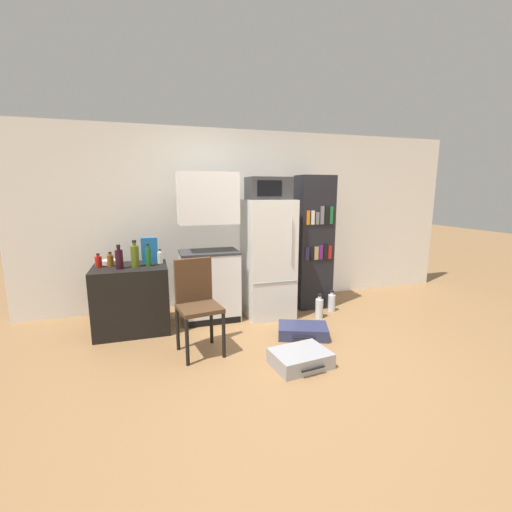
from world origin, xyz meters
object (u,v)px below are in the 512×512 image
object	(u,v)px
side_table	(132,298)
bowl	(110,262)
kitchen_hutch	(209,254)
microwave	(268,188)
bookshelf	(313,243)
suitcase_small_flat	(300,358)
suitcase_large_flat	(303,331)
bottle_milk_white	(160,257)
bottle_wine_dark	(119,259)
cereal_box	(150,250)
chair	(196,297)
bottle_olive_oil	(135,256)
bottle_ketchup_red	(98,261)
refrigerator	(268,259)
water_bottle_middle	(319,308)
bottle_amber_beer	(110,260)
water_bottle_front	(332,302)
bottle_green_tall	(149,257)

from	to	relation	value
side_table	bowl	distance (m)	0.51
side_table	kitchen_hutch	bearing A→B (deg)	4.92
microwave	bookshelf	distance (m)	1.03
suitcase_small_flat	bowl	bearing A→B (deg)	131.03
suitcase_large_flat	suitcase_small_flat	world-z (taller)	suitcase_small_flat
kitchen_hutch	bottle_milk_white	world-z (taller)	kitchen_hutch
bottle_wine_dark	cereal_box	distance (m)	0.42
bottle_wine_dark	suitcase_large_flat	world-z (taller)	bottle_wine_dark
chair	bottle_olive_oil	bearing A→B (deg)	120.82
bottle_ketchup_red	chair	xyz separation A→B (m)	(0.98, -0.80, -0.27)
microwave	bowl	size ratio (longest dim) A/B	2.97
refrigerator	chair	bearing A→B (deg)	-143.17
suitcase_small_flat	water_bottle_middle	xyz separation A→B (m)	(0.75, 1.06, 0.06)
bottle_amber_beer	water_bottle_middle	world-z (taller)	bottle_amber_beer
bottle_amber_beer	water_bottle_front	distance (m)	2.86
bottle_green_tall	bottle_milk_white	xyz separation A→B (m)	(0.13, 0.12, -0.04)
bowl	bottle_wine_dark	bearing A→B (deg)	-66.09
bowl	cereal_box	xyz separation A→B (m)	(0.46, -0.03, 0.13)
side_table	microwave	size ratio (longest dim) A/B	1.55
bottle_green_tall	bowl	xyz separation A→B (m)	(-0.44, 0.24, -0.08)
bottle_green_tall	bottle_amber_beer	distance (m)	0.43
bottle_ketchup_red	cereal_box	bearing A→B (deg)	12.04
bottle_ketchup_red	chair	distance (m)	1.30
bottle_ketchup_red	bottle_olive_oil	xyz separation A→B (m)	(0.40, -0.10, 0.06)
bottle_ketchup_red	suitcase_small_flat	size ratio (longest dim) A/B	0.28
refrigerator	bottle_wine_dark	bearing A→B (deg)	-176.14
suitcase_large_flat	water_bottle_middle	size ratio (longest dim) A/B	1.98
suitcase_small_flat	water_bottle_middle	size ratio (longest dim) A/B	1.77
bookshelf	bottle_olive_oil	xyz separation A→B (m)	(-2.33, -0.20, -0.01)
microwave	bowl	world-z (taller)	microwave
kitchen_hutch	suitcase_large_flat	size ratio (longest dim) A/B	2.90
side_table	kitchen_hutch	xyz separation A→B (m)	(0.93, 0.08, 0.46)
bottle_wine_dark	water_bottle_middle	bearing A→B (deg)	-4.95
cereal_box	side_table	bearing A→B (deg)	-143.85
bottle_green_tall	bottle_amber_beer	size ratio (longest dim) A/B	1.54
side_table	water_bottle_front	xyz separation A→B (m)	(2.56, -0.12, -0.26)
refrigerator	cereal_box	world-z (taller)	refrigerator
suitcase_large_flat	bottle_amber_beer	bearing A→B (deg)	179.49
suitcase_small_flat	bottle_amber_beer	bearing A→B (deg)	133.35
bottle_milk_white	bowl	xyz separation A→B (m)	(-0.57, 0.13, -0.05)
bottle_milk_white	suitcase_small_flat	size ratio (longest dim) A/B	0.30
bottle_wine_dark	water_bottle_middle	xyz separation A→B (m)	(2.38, -0.21, -0.75)
bottle_green_tall	cereal_box	bearing A→B (deg)	86.18
bottle_olive_oil	suitcase_large_flat	distance (m)	2.08
bowl	refrigerator	bearing A→B (deg)	-5.27
water_bottle_middle	bottle_green_tall	bearing A→B (deg)	172.88
bottle_milk_white	suitcase_small_flat	distance (m)	2.02
chair	bottle_amber_beer	bearing A→B (deg)	127.68
bottle_wine_dark	bottle_olive_oil	bearing A→B (deg)	17.05
suitcase_small_flat	suitcase_large_flat	bearing A→B (deg)	55.75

